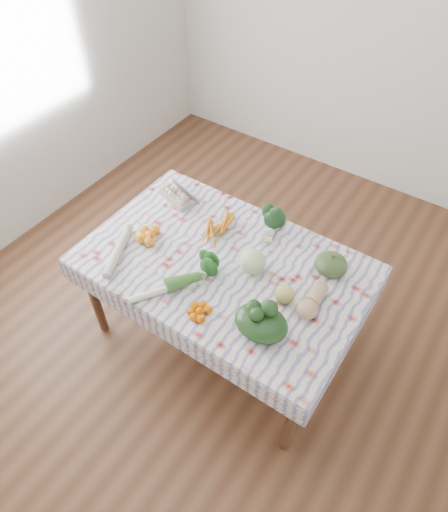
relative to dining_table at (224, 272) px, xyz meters
The scene contains 17 objects.
ground 0.68m from the dining_table, ahead, with size 4.50×4.50×0.00m, color #522F1C.
wall_back 2.36m from the dining_table, 90.00° to the left, with size 4.00×0.04×2.80m, color silver.
dining_table is the anchor object (origin of this frame).
tablecloth 0.08m from the dining_table, ahead, with size 1.66×1.06×0.01m, color white.
egg_carton 0.65m from the dining_table, 154.34° to the left, with size 0.26×0.10×0.07m, color #9F9F9A.
carrot_bunch 0.28m from the dining_table, 134.07° to the left, with size 0.24×0.21×0.04m, color orange.
kale_bunch 0.42m from the dining_table, 76.21° to the left, with size 0.17×0.15×0.15m, color #183918.
kabocha_squash 0.63m from the dining_table, 28.18° to the left, with size 0.18×0.18×0.12m, color #3B5428.
cabbage 0.24m from the dining_table, 14.02° to the left, with size 0.15×0.15×0.15m, color #B9D993.
butternut_squash 0.58m from the dining_table, ahead, with size 0.11×0.24×0.11m, color tan.
orange_cluster 0.51m from the dining_table, 168.61° to the right, with size 0.21×0.21×0.07m, color orange.
broccoli 0.19m from the dining_table, 110.97° to the right, with size 0.13×0.13×0.10m, color #1B511A.
mandarin_cluster 0.40m from the dining_table, 74.91° to the right, with size 0.16×0.16×0.05m, color #E96500.
grapefruit 0.45m from the dining_table, ahead, with size 0.11×0.11×0.11m, color #C8BE5D.
spinach_bag 0.52m from the dining_table, 33.58° to the right, with size 0.29×0.23×0.13m, color black.
daikon 0.64m from the dining_table, 149.96° to the right, with size 0.05×0.05×0.38m, color beige.
leek 0.41m from the dining_table, 112.26° to the right, with size 0.04×0.04×0.41m, color silver.
Camera 1 is at (1.01, -1.47, 2.76)m, focal length 32.00 mm.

